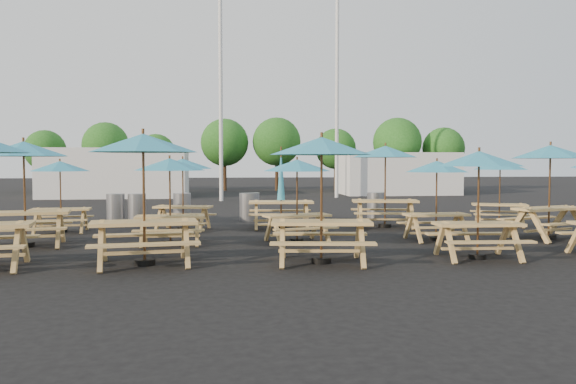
{
  "coord_description": "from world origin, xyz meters",
  "views": [
    {
      "loc": [
        -1.99,
        -15.23,
        1.98
      ],
      "look_at": [
        0.0,
        1.5,
        1.1
      ],
      "focal_mm": 35.0,
      "sensor_mm": 36.0,
      "label": 1
    }
  ],
  "objects": [
    {
      "name": "picnic_unit_5",
      "position": [
        -3.12,
        1.46,
        1.81
      ],
      "size": [
        2.06,
        2.06,
        2.12
      ],
      "rotation": [
        0.0,
        0.0,
        -0.23
      ],
      "color": "tan",
      "rests_on": "ground"
    },
    {
      "name": "tree_4",
      "position": [
        1.9,
        24.26,
        3.46
      ],
      "size": [
        3.41,
        3.41,
        5.17
      ],
      "color": "#382314",
      "rests_on": "ground"
    },
    {
      "name": "picnic_unit_3",
      "position": [
        -3.48,
        -4.2,
        2.19
      ],
      "size": [
        2.33,
        2.33,
        2.56
      ],
      "rotation": [
        0.0,
        0.0,
        0.13
      ],
      "color": "tan",
      "rests_on": "ground"
    },
    {
      "name": "tree_7",
      "position": [
        13.63,
        22.92,
        2.99
      ],
      "size": [
        2.95,
        2.95,
        4.48
      ],
      "color": "#382314",
      "rests_on": "ground"
    },
    {
      "name": "picnic_unit_13",
      "position": [
        6.46,
        -1.62,
        2.1
      ],
      "size": [
        2.51,
        2.51,
        2.46
      ],
      "rotation": [
        0.0,
        0.0,
        0.31
      ],
      "color": "tan",
      "rests_on": "ground"
    },
    {
      "name": "picnic_unit_1",
      "position": [
        -6.58,
        -1.47,
        2.14
      ],
      "size": [
        2.32,
        2.32,
        2.5
      ],
      "rotation": [
        0.0,
        0.0,
        0.16
      ],
      "color": "tan",
      "rests_on": "ground"
    },
    {
      "name": "tree_6",
      "position": [
        10.23,
        22.9,
        3.43
      ],
      "size": [
        3.38,
        3.38,
        5.13
      ],
      "color": "#382314",
      "rests_on": "ground"
    },
    {
      "name": "picnic_unit_2",
      "position": [
        -6.53,
        1.29,
        1.74
      ],
      "size": [
        1.77,
        1.77,
        2.05
      ],
      "rotation": [
        0.0,
        0.0,
        0.07
      ],
      "color": "tan",
      "rests_on": "ground"
    },
    {
      "name": "tree_5",
      "position": [
        6.22,
        24.67,
        2.97
      ],
      "size": [
        2.94,
        2.94,
        4.45
      ],
      "color": "#382314",
      "rests_on": "ground"
    },
    {
      "name": "picnic_unit_8",
      "position": [
        -0.2,
        1.56,
        1.01
      ],
      "size": [
        2.04,
        1.81,
        2.46
      ],
      "rotation": [
        0.0,
        0.0,
        -0.07
      ],
      "color": "tan",
      "rests_on": "ground"
    },
    {
      "name": "mast_1",
      "position": [
        4.5,
        16.0,
        6.0
      ],
      "size": [
        0.2,
        0.2,
        12.0
      ],
      "primitive_type": "cylinder",
      "color": "silver",
      "rests_on": "ground"
    },
    {
      "name": "waste_bin_3",
      "position": [
        -1.09,
        3.82,
        0.48
      ],
      "size": [
        0.59,
        0.59,
        0.95
      ],
      "primitive_type": "cylinder",
      "color": "gray",
      "rests_on": "ground"
    },
    {
      "name": "event_tent_0",
      "position": [
        -8.0,
        18.0,
        1.4
      ],
      "size": [
        8.0,
        4.0,
        2.8
      ],
      "primitive_type": "cube",
      "color": "silver",
      "rests_on": "ground"
    },
    {
      "name": "picnic_unit_11",
      "position": [
        2.98,
        1.42,
        2.15
      ],
      "size": [
        2.35,
        2.35,
        2.52
      ],
      "rotation": [
        0.0,
        0.0,
        -0.17
      ],
      "color": "tan",
      "rests_on": "ground"
    },
    {
      "name": "picnic_unit_14",
      "position": [
        6.66,
        1.36,
        1.77
      ],
      "size": [
        2.15,
        2.15,
        2.08
      ],
      "rotation": [
        0.0,
        0.0,
        -0.34
      ],
      "color": "tan",
      "rests_on": "ground"
    },
    {
      "name": "waste_bin_2",
      "position": [
        -3.32,
        4.04,
        0.48
      ],
      "size": [
        0.59,
        0.59,
        0.95
      ],
      "primitive_type": "cylinder",
      "color": "gray",
      "rests_on": "ground"
    },
    {
      "name": "waste_bin_1",
      "position": [
        -4.8,
        3.89,
        0.48
      ],
      "size": [
        0.59,
        0.59,
        0.95
      ],
      "primitive_type": "cylinder",
      "color": "gray",
      "rests_on": "ground"
    },
    {
      "name": "waste_bin_0",
      "position": [
        -5.5,
        3.96,
        0.48
      ],
      "size": [
        0.59,
        0.59,
        0.95
      ],
      "primitive_type": "cylinder",
      "color": "gray",
      "rests_on": "ground"
    },
    {
      "name": "waste_bin_4",
      "position": [
        -0.99,
        4.0,
        0.48
      ],
      "size": [
        0.59,
        0.59,
        0.95
      ],
      "primitive_type": "cylinder",
      "color": "gray",
      "rests_on": "ground"
    },
    {
      "name": "picnic_unit_6",
      "position": [
        -0.04,
        -4.39,
        2.14
      ],
      "size": [
        2.28,
        2.28,
        2.51
      ],
      "rotation": [
        0.0,
        0.0,
        -0.13
      ],
      "color": "tan",
      "rests_on": "ground"
    },
    {
      "name": "tree_3",
      "position": [
        -1.75,
        24.72,
        3.41
      ],
      "size": [
        3.36,
        3.36,
        5.09
      ],
      "color": "#382314",
      "rests_on": "ground"
    },
    {
      "name": "tree_2",
      "position": [
        -6.39,
        23.65,
        2.62
      ],
      "size": [
        2.59,
        2.59,
        3.93
      ],
      "color": "#382314",
      "rests_on": "ground"
    },
    {
      "name": "tree_1",
      "position": [
        -9.74,
        23.9,
        3.15
      ],
      "size": [
        3.11,
        3.11,
        4.72
      ],
      "color": "#382314",
      "rests_on": "ground"
    },
    {
      "name": "picnic_unit_10",
      "position": [
        3.45,
        -1.54,
        1.75
      ],
      "size": [
        1.74,
        1.74,
        2.05
      ],
      "rotation": [
        0.0,
        0.0,
        0.05
      ],
      "color": "tan",
      "rests_on": "ground"
    },
    {
      "name": "event_tent_1",
      "position": [
        9.0,
        19.0,
        1.3
      ],
      "size": [
        7.0,
        4.0,
        2.6
      ],
      "primitive_type": "cube",
      "color": "silver",
      "rests_on": "ground"
    },
    {
      "name": "ground",
      "position": [
        0.0,
        0.0,
        0.0
      ],
      "size": [
        120.0,
        120.0,
        0.0
      ],
      "primitive_type": "plane",
      "color": "black",
      "rests_on": "ground"
    },
    {
      "name": "picnic_unit_7",
      "position": [
        -0.13,
        -1.47,
        1.77
      ],
      "size": [
        2.05,
        2.05,
        2.08
      ],
      "rotation": [
        0.0,
        0.0,
        0.25
      ],
      "color": "tan",
      "rests_on": "ground"
    },
    {
      "name": "picnic_unit_4",
      "position": [
        -3.23,
        -1.47,
        1.8
      ],
      "size": [
        1.74,
        1.74,
        2.11
      ],
      "rotation": [
        0.0,
        0.0,
        0.02
      ],
      "color": "tan",
      "rests_on": "ground"
    },
    {
      "name": "mast_0",
      "position": [
        -2.0,
        14.0,
        6.0
      ],
      "size": [
        0.2,
        0.2,
        12.0
      ],
      "primitive_type": "cylinder",
      "color": "silver",
      "rests_on": "ground"
    },
    {
      "name": "tree_0",
      "position": [
        -14.07,
        25.25,
        2.83
      ],
      "size": [
        2.8,
        2.8,
        4.24
      ],
      "color": "#382314",
      "rests_on": "ground"
    },
    {
      "name": "waste_bin_5",
      "position": [
        3.35,
        3.77,
        0.48
      ],
      "size": [
        0.59,
        0.59,
        0.95
      ],
      "primitive_type": "cylinder",
      "color": "gray",
      "rests_on": "ground"
    },
    {
      "name": "picnic_unit_9",
      "position": [
        3.25,
        -4.29,
        1.91
      ],
      "size": [
        1.92,
        1.92,
        2.24
      ],
      "rotation": [
        0.0,
        0.0,
        -0.06
      ],
      "color": "tan",
      "rests_on": "ground"
    }
  ]
}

